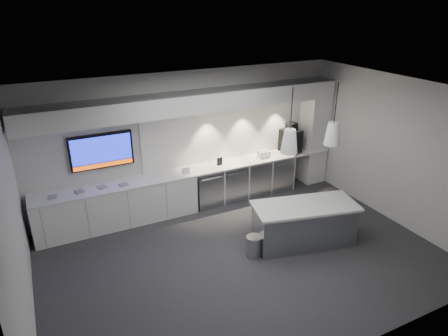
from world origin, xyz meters
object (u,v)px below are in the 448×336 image
wall_tv (102,151)px  island (304,224)px  bin (254,246)px  coffee_machine (291,140)px

wall_tv → island: wall_tv is taller
wall_tv → bin: 3.54m
island → coffee_machine: size_ratio=2.89×
wall_tv → island: 4.22m
bin → coffee_machine: size_ratio=0.55×
bin → wall_tv: bearing=130.0°
island → coffee_machine: (1.26, 2.31, 0.78)m
bin → coffee_machine: bearing=44.3°
coffee_machine → wall_tv: bearing=167.2°
bin → coffee_machine: 3.39m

